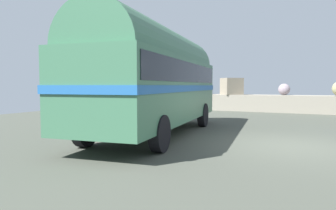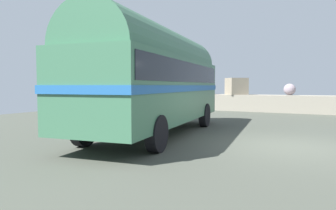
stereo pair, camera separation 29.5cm
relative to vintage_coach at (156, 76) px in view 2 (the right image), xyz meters
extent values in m
cube|color=#3F433A|center=(4.30, -0.12, -2.04)|extent=(32.00, 26.00, 0.02)
cube|color=gray|center=(4.30, 11.68, -1.50)|extent=(31.36, 1.80, 1.10)
sphere|color=gray|center=(-8.99, 11.66, -0.60)|extent=(0.71, 0.71, 0.71)
cube|color=gray|center=(-6.29, 11.79, -0.38)|extent=(1.61, 1.65, 1.14)
sphere|color=gray|center=(-2.44, 11.70, -0.42)|extent=(1.06, 1.06, 1.06)
cube|color=gray|center=(-0.30, 11.50, -0.38)|extent=(1.68, 1.67, 1.13)
sphere|color=gray|center=(3.05, 11.96, -0.58)|extent=(0.74, 0.74, 0.74)
cylinder|color=black|center=(-1.43, 2.43, -1.55)|extent=(0.40, 0.99, 0.96)
cylinder|color=black|center=(0.75, 2.72, -1.55)|extent=(0.40, 0.99, 0.96)
cylinder|color=black|center=(-0.75, -2.73, -1.55)|extent=(0.40, 0.99, 0.96)
cylinder|color=black|center=(1.44, -2.44, -1.55)|extent=(0.40, 0.99, 0.96)
cube|color=#3A6B4D|center=(0.00, 0.00, -0.48)|extent=(3.48, 8.64, 2.10)
cylinder|color=#3A6B4D|center=(0.00, 0.00, 0.57)|extent=(3.24, 8.28, 2.20)
cube|color=#215B9D|center=(0.00, 0.00, -0.42)|extent=(3.54, 8.73, 0.20)
cube|color=black|center=(0.00, 0.00, 0.10)|extent=(3.47, 8.31, 0.64)
cube|color=silver|center=(-0.56, 4.23, -1.35)|extent=(2.28, 0.46, 0.28)
camera|label=1|loc=(5.00, -9.26, -0.33)|focal=32.72mm
camera|label=2|loc=(5.26, -9.12, -0.33)|focal=32.72mm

